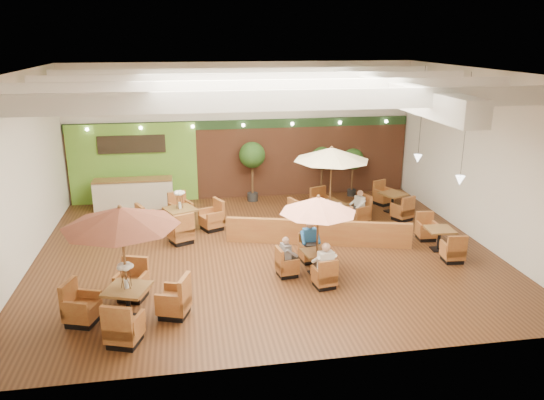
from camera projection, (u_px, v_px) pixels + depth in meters
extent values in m
plane|color=#381E0F|center=(265.00, 251.00, 16.69)|extent=(14.00, 14.00, 0.00)
cube|color=silver|center=(243.00, 131.00, 21.52)|extent=(14.00, 0.04, 5.50)
cube|color=silver|center=(312.00, 238.00, 10.22)|extent=(14.00, 0.04, 5.50)
cube|color=silver|center=(17.00, 175.00, 14.77)|extent=(0.04, 12.00, 5.50)
cube|color=silver|center=(481.00, 157.00, 16.96)|extent=(0.04, 12.00, 5.50)
cube|color=white|center=(264.00, 71.00, 15.05)|extent=(14.00, 12.00, 0.04)
cube|color=brown|center=(243.00, 159.00, 21.80)|extent=(13.90, 0.10, 3.20)
cube|color=#1E3819|center=(243.00, 124.00, 21.36)|extent=(13.90, 0.12, 0.35)
cube|color=#65A02E|center=(133.00, 164.00, 21.06)|extent=(5.00, 0.08, 3.20)
cube|color=black|center=(132.00, 144.00, 20.75)|extent=(2.60, 0.08, 0.70)
cube|color=white|center=(381.00, 89.00, 15.76)|extent=(0.60, 11.00, 0.60)
cube|color=white|center=(293.00, 100.00, 11.39)|extent=(13.60, 0.12, 0.45)
cube|color=white|center=(272.00, 88.00, 13.93)|extent=(13.60, 0.12, 0.45)
cube|color=white|center=(258.00, 80.00, 16.38)|extent=(13.60, 0.12, 0.45)
cube|color=white|center=(248.00, 74.00, 18.92)|extent=(13.60, 0.12, 0.45)
cylinder|color=black|center=(466.00, 128.00, 15.49)|extent=(0.01, 0.01, 3.20)
cone|color=white|center=(460.00, 180.00, 15.97)|extent=(0.28, 0.28, 0.28)
cylinder|color=black|center=(422.00, 113.00, 18.32)|extent=(0.01, 0.01, 3.20)
cone|color=white|center=(418.00, 159.00, 18.79)|extent=(0.28, 0.28, 0.28)
sphere|color=#FFEAC6|center=(87.00, 129.00, 20.21)|extent=(0.14, 0.14, 0.14)
sphere|color=#FFEAC6|center=(141.00, 128.00, 20.52)|extent=(0.14, 0.14, 0.14)
sphere|color=#FFEAC6|center=(193.00, 127.00, 20.83)|extent=(0.14, 0.14, 0.14)
sphere|color=#FFEAC6|center=(243.00, 125.00, 21.15)|extent=(0.14, 0.14, 0.14)
sphere|color=#FFEAC6|center=(292.00, 124.00, 21.46)|extent=(0.14, 0.14, 0.14)
sphere|color=#FFEAC6|center=(340.00, 123.00, 21.77)|extent=(0.14, 0.14, 0.14)
sphere|color=#FFEAC6|center=(386.00, 121.00, 22.09)|extent=(0.14, 0.14, 0.14)
cube|color=beige|center=(134.00, 195.00, 20.64)|extent=(3.00, 0.70, 1.10)
cube|color=brown|center=(133.00, 180.00, 20.46)|extent=(3.00, 0.75, 0.06)
cube|color=brown|center=(318.00, 233.00, 17.05)|extent=(5.78, 1.77, 0.82)
cube|color=brown|center=(127.00, 289.00, 12.40)|extent=(1.20, 1.20, 0.07)
cylinder|color=black|center=(128.00, 304.00, 12.52)|extent=(0.11, 0.11, 0.73)
cube|color=black|center=(130.00, 319.00, 12.64)|extent=(0.64, 0.64, 0.04)
cube|color=brown|center=(124.00, 330.00, 11.55)|extent=(0.88, 0.88, 0.36)
cube|color=brown|center=(126.00, 323.00, 11.20)|extent=(0.69, 0.33, 0.78)
cube|color=brown|center=(109.00, 320.00, 11.53)|extent=(0.28, 0.61, 0.31)
cube|color=brown|center=(137.00, 323.00, 11.43)|extent=(0.28, 0.61, 0.31)
cube|color=black|center=(125.00, 341.00, 11.62)|extent=(0.78, 0.78, 0.16)
cube|color=brown|center=(132.00, 287.00, 13.54)|extent=(0.88, 0.88, 0.36)
cube|color=brown|center=(129.00, 271.00, 13.68)|extent=(0.69, 0.33, 0.78)
cube|color=brown|center=(144.00, 280.00, 13.42)|extent=(0.28, 0.61, 0.31)
cube|color=brown|center=(120.00, 278.00, 13.52)|extent=(0.28, 0.61, 0.31)
cube|color=black|center=(133.00, 296.00, 13.61)|extent=(0.78, 0.78, 0.16)
cube|color=brown|center=(82.00, 311.00, 12.38)|extent=(0.88, 0.88, 0.36)
cube|color=brown|center=(93.00, 295.00, 12.41)|extent=(0.33, 0.69, 0.78)
cube|color=brown|center=(88.00, 296.00, 12.61)|extent=(0.61, 0.28, 0.31)
cube|color=brown|center=(74.00, 309.00, 12.01)|extent=(0.61, 0.28, 0.31)
cube|color=black|center=(83.00, 320.00, 12.45)|extent=(0.78, 0.78, 0.16)
cube|color=brown|center=(174.00, 303.00, 12.71)|extent=(0.88, 0.88, 0.36)
cube|color=brown|center=(161.00, 294.00, 12.48)|extent=(0.33, 0.69, 0.78)
cube|color=brown|center=(169.00, 301.00, 12.34)|extent=(0.61, 0.28, 0.31)
cube|color=brown|center=(178.00, 289.00, 12.95)|extent=(0.61, 0.28, 0.31)
cube|color=black|center=(175.00, 313.00, 12.78)|extent=(0.78, 0.78, 0.16)
cylinder|color=brown|center=(125.00, 266.00, 12.23)|extent=(0.06, 0.06, 2.78)
cone|color=#552719|center=(120.00, 216.00, 11.87)|extent=(2.67, 2.67, 0.45)
sphere|color=brown|center=(120.00, 207.00, 11.80)|extent=(0.10, 0.10, 0.10)
cylinder|color=silver|center=(127.00, 284.00, 12.36)|extent=(0.10, 0.10, 0.22)
cube|color=brown|center=(317.00, 253.00, 14.89)|extent=(0.87, 0.87, 0.05)
cylinder|color=black|center=(317.00, 263.00, 14.98)|extent=(0.09, 0.09, 0.59)
cube|color=black|center=(316.00, 273.00, 15.07)|extent=(0.46, 0.46, 0.04)
cube|color=brown|center=(324.00, 278.00, 14.20)|extent=(0.64, 0.64, 0.29)
cube|color=brown|center=(326.00, 272.00, 13.89)|extent=(0.56, 0.18, 0.63)
cube|color=brown|center=(316.00, 273.00, 14.06)|extent=(0.15, 0.50, 0.25)
cube|color=brown|center=(333.00, 270.00, 14.22)|extent=(0.15, 0.50, 0.25)
cube|color=black|center=(324.00, 285.00, 14.26)|extent=(0.57, 0.57, 0.13)
cube|color=brown|center=(310.00, 253.00, 15.80)|extent=(0.64, 0.64, 0.29)
cube|color=brown|center=(309.00, 242.00, 15.94)|extent=(0.56, 0.18, 0.63)
cube|color=brown|center=(318.00, 246.00, 15.83)|extent=(0.15, 0.50, 0.25)
cube|color=brown|center=(302.00, 249.00, 15.67)|extent=(0.15, 0.50, 0.25)
cube|color=black|center=(310.00, 259.00, 15.86)|extent=(0.57, 0.57, 0.13)
cube|color=brown|center=(287.00, 267.00, 14.87)|extent=(0.64, 0.64, 0.29)
cube|color=brown|center=(295.00, 258.00, 14.79)|extent=(0.18, 0.56, 0.63)
cube|color=brown|center=(284.00, 257.00, 15.05)|extent=(0.50, 0.15, 0.25)
cube|color=brown|center=(290.00, 265.00, 14.58)|extent=(0.50, 0.15, 0.25)
cube|color=black|center=(287.00, 274.00, 14.93)|extent=(0.57, 0.57, 0.13)
cylinder|color=brown|center=(317.00, 237.00, 14.75)|extent=(0.06, 0.06, 2.24)
cone|color=tan|center=(318.00, 205.00, 14.46)|extent=(2.15, 2.15, 0.45)
sphere|color=brown|center=(318.00, 197.00, 14.40)|extent=(0.10, 0.10, 0.10)
cube|color=brown|center=(330.00, 204.00, 18.71)|extent=(1.23, 1.23, 0.07)
cylinder|color=black|center=(330.00, 214.00, 18.82)|extent=(0.11, 0.11, 0.73)
cube|color=black|center=(329.00, 224.00, 18.94)|extent=(0.65, 0.65, 0.04)
cube|color=brown|center=(338.00, 226.00, 17.85)|extent=(0.90, 0.90, 0.35)
cube|color=brown|center=(337.00, 220.00, 17.49)|extent=(0.68, 0.36, 0.78)
cube|color=brown|center=(330.00, 222.00, 17.63)|extent=(0.31, 0.60, 0.31)
cube|color=brown|center=(346.00, 218.00, 17.95)|extent=(0.31, 0.60, 0.31)
cube|color=black|center=(338.00, 233.00, 17.93)|extent=(0.79, 0.79, 0.16)
cube|color=brown|center=(322.00, 207.00, 19.84)|extent=(0.90, 0.90, 0.35)
cube|color=brown|center=(323.00, 196.00, 20.01)|extent=(0.68, 0.36, 0.78)
cube|color=brown|center=(329.00, 200.00, 19.93)|extent=(0.31, 0.60, 0.31)
cube|color=brown|center=(315.00, 203.00, 19.61)|extent=(0.31, 0.60, 0.31)
cube|color=black|center=(322.00, 213.00, 19.91)|extent=(0.79, 0.79, 0.16)
cube|color=brown|center=(301.00, 218.00, 18.68)|extent=(0.90, 0.90, 0.35)
cube|color=brown|center=(309.00, 209.00, 18.52)|extent=(0.36, 0.68, 0.78)
cube|color=brown|center=(296.00, 209.00, 18.88)|extent=(0.60, 0.31, 0.31)
cube|color=brown|center=(306.00, 214.00, 18.35)|extent=(0.60, 0.31, 0.31)
cube|color=black|center=(301.00, 224.00, 18.76)|extent=(0.79, 0.79, 0.16)
cube|color=brown|center=(358.00, 214.00, 19.01)|extent=(0.90, 0.90, 0.35)
cube|color=brown|center=(350.00, 205.00, 18.97)|extent=(0.36, 0.68, 0.78)
cube|color=brown|center=(364.00, 211.00, 18.68)|extent=(0.60, 0.31, 0.31)
cube|color=brown|center=(352.00, 206.00, 19.21)|extent=(0.60, 0.31, 0.31)
cube|color=black|center=(358.00, 221.00, 19.09)|extent=(0.79, 0.79, 0.16)
cylinder|color=brown|center=(331.00, 188.00, 18.53)|extent=(0.06, 0.06, 2.77)
cone|color=beige|center=(332.00, 154.00, 18.17)|extent=(2.66, 2.66, 0.45)
sphere|color=brown|center=(332.00, 147.00, 18.10)|extent=(0.10, 0.10, 0.10)
cube|color=brown|center=(180.00, 209.00, 18.08)|extent=(1.26, 1.26, 0.07)
cylinder|color=black|center=(181.00, 220.00, 18.19)|extent=(0.11, 0.11, 0.74)
cube|color=black|center=(181.00, 231.00, 18.31)|extent=(0.67, 0.67, 0.04)
cube|color=brown|center=(181.00, 233.00, 17.21)|extent=(0.92, 0.92, 0.36)
cube|color=brown|center=(177.00, 226.00, 16.85)|extent=(0.68, 0.39, 0.78)
cube|color=brown|center=(171.00, 229.00, 16.97)|extent=(0.34, 0.60, 0.31)
cube|color=brown|center=(190.00, 225.00, 17.32)|extent=(0.34, 0.60, 0.31)
cube|color=black|center=(181.00, 240.00, 17.29)|extent=(0.81, 0.81, 0.16)
cube|color=brown|center=(181.00, 212.00, 19.22)|extent=(0.92, 0.92, 0.36)
cube|color=brown|center=(184.00, 201.00, 19.38)|extent=(0.68, 0.39, 0.78)
cube|color=brown|center=(189.00, 205.00, 19.32)|extent=(0.34, 0.60, 0.31)
cube|color=brown|center=(172.00, 208.00, 18.98)|extent=(0.34, 0.60, 0.31)
cube|color=black|center=(181.00, 219.00, 19.29)|extent=(0.81, 0.81, 0.16)
cube|color=brown|center=(149.00, 224.00, 18.05)|extent=(0.92, 0.92, 0.36)
cube|color=brown|center=(156.00, 215.00, 17.88)|extent=(0.39, 0.68, 0.78)
cube|color=brown|center=(145.00, 215.00, 18.24)|extent=(0.60, 0.34, 0.31)
cube|color=brown|center=(152.00, 220.00, 17.72)|extent=(0.60, 0.34, 0.31)
cube|color=black|center=(150.00, 231.00, 18.13)|extent=(0.81, 0.81, 0.16)
cube|color=brown|center=(212.00, 221.00, 18.38)|extent=(0.92, 0.92, 0.36)
cube|color=brown|center=(204.00, 211.00, 18.35)|extent=(0.39, 0.68, 0.78)
cube|color=brown|center=(216.00, 217.00, 18.06)|extent=(0.60, 0.34, 0.31)
cube|color=brown|center=(207.00, 212.00, 18.57)|extent=(0.60, 0.34, 0.31)
cube|color=black|center=(212.00, 227.00, 18.46)|extent=(0.81, 0.81, 0.16)
cylinder|color=silver|center=(180.00, 205.00, 18.03)|extent=(0.10, 0.10, 0.22)
cube|color=brown|center=(440.00, 230.00, 16.54)|extent=(0.87, 0.87, 0.06)
cylinder|color=black|center=(439.00, 239.00, 16.64)|extent=(0.10, 0.10, 0.63)
cube|color=black|center=(438.00, 249.00, 16.74)|extent=(0.46, 0.46, 0.04)
cube|color=brown|center=(453.00, 253.00, 15.81)|extent=(0.63, 0.63, 0.30)
cube|color=brown|center=(458.00, 247.00, 15.49)|extent=(0.59, 0.14, 0.67)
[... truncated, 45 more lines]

